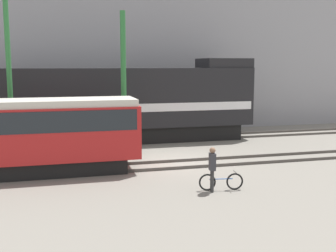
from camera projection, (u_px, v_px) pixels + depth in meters
name	position (u px, v px, depth m)	size (l,w,h in m)	color
ground_plane	(176.00, 161.00, 21.21)	(120.00, 120.00, 0.00)	gray
track_near	(181.00, 164.00, 20.35)	(60.00, 1.50, 0.14)	#47423D
track_far	(150.00, 139.00, 27.04)	(60.00, 1.51, 0.14)	#47423D
building_backdrop	(131.00, 53.00, 32.78)	(45.17, 6.00, 11.47)	#99999E
freight_locomotive	(113.00, 104.00, 26.10)	(17.92, 3.04, 5.22)	black
streetcar	(25.00, 133.00, 18.29)	(9.87, 2.54, 3.33)	black
bicycle	(221.00, 182.00, 16.29)	(1.74, 0.47, 0.73)	black
person	(212.00, 165.00, 16.00)	(0.27, 0.39, 1.73)	#333333
utility_pole_left	(8.00, 61.00, 20.97)	(0.25, 0.25, 9.98)	#2D7238
utility_pole_center	(124.00, 84.00, 22.59)	(0.29, 0.29, 7.64)	#2D7238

